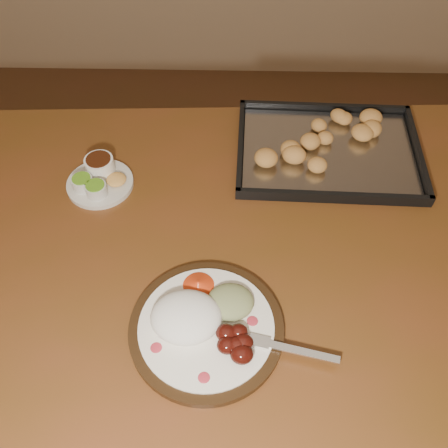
{
  "coord_description": "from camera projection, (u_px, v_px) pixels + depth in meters",
  "views": [
    {
      "loc": [
        0.29,
        -0.36,
        1.61
      ],
      "look_at": [
        0.27,
        0.31,
        0.77
      ],
      "focal_mm": 40.0,
      "sensor_mm": 36.0,
      "label": 1
    }
  ],
  "objects": [
    {
      "name": "dinner_plate",
      "position": [
        205.0,
        323.0,
        0.92
      ],
      "size": [
        0.38,
        0.29,
        0.07
      ],
      "rotation": [
        0.0,
        0.0,
        -0.38
      ],
      "color": "black",
      "rests_on": "dining_table"
    },
    {
      "name": "dining_table",
      "position": [
        193.0,
        267.0,
        1.14
      ],
      "size": [
        1.54,
        0.96,
        0.75
      ],
      "rotation": [
        0.0,
        0.0,
        0.04
      ],
      "color": "brown",
      "rests_on": "ground"
    },
    {
      "name": "baking_tray",
      "position": [
        328.0,
        149.0,
        1.22
      ],
      "size": [
        0.45,
        0.34,
        0.05
      ],
      "rotation": [
        0.0,
        0.0,
        -0.03
      ],
      "color": "black",
      "rests_on": "dining_table"
    },
    {
      "name": "condiment_saucer",
      "position": [
        98.0,
        178.0,
        1.15
      ],
      "size": [
        0.15,
        0.15,
        0.05
      ],
      "rotation": [
        0.0,
        0.0,
        -0.21
      ],
      "color": "beige",
      "rests_on": "dining_table"
    }
  ]
}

